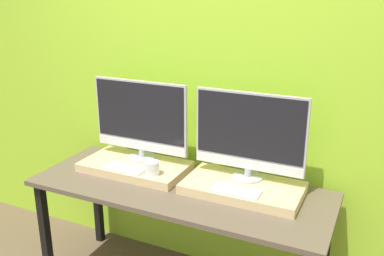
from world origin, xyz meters
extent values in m
cube|color=#9ED12D|center=(0.00, 0.74, 1.30)|extent=(8.00, 0.04, 2.60)
cube|color=brown|center=(0.00, 0.33, 0.74)|extent=(1.79, 0.67, 0.03)
cube|color=black|center=(-0.84, 0.06, 0.36)|extent=(0.05, 0.05, 0.73)
cube|color=black|center=(-0.84, 0.61, 0.36)|extent=(0.05, 0.05, 0.73)
cube|color=black|center=(0.84, 0.61, 0.36)|extent=(0.05, 0.05, 0.73)
cube|color=#D6B77F|center=(-0.36, 0.43, 0.78)|extent=(0.68, 0.37, 0.05)
cylinder|color=#B2B2B7|center=(-0.36, 0.51, 0.82)|extent=(0.18, 0.18, 0.01)
cylinder|color=#B2B2B7|center=(-0.36, 0.51, 0.85)|extent=(0.04, 0.04, 0.05)
cube|color=#B2B2B7|center=(-0.36, 0.51, 1.10)|extent=(0.66, 0.02, 0.46)
cube|color=black|center=(-0.36, 0.50, 1.13)|extent=(0.63, 0.00, 0.37)
cube|color=silver|center=(-0.36, 0.50, 0.90)|extent=(0.65, 0.00, 0.06)
cube|color=silver|center=(-0.36, 0.31, 0.82)|extent=(0.27, 0.12, 0.01)
cube|color=#B2B2B7|center=(-0.36, 0.31, 0.82)|extent=(0.26, 0.11, 0.00)
cylinder|color=white|center=(-0.17, 0.31, 0.85)|extent=(0.09, 0.09, 0.08)
cube|color=#D6B77F|center=(0.36, 0.43, 0.78)|extent=(0.68, 0.37, 0.05)
cylinder|color=#B2B2B7|center=(0.36, 0.51, 0.82)|extent=(0.18, 0.18, 0.01)
cylinder|color=#B2B2B7|center=(0.36, 0.51, 0.85)|extent=(0.04, 0.04, 0.05)
cube|color=#B2B2B7|center=(0.36, 0.51, 1.10)|extent=(0.66, 0.02, 0.46)
cube|color=black|center=(0.36, 0.50, 1.13)|extent=(0.63, 0.00, 0.37)
cube|color=silver|center=(0.36, 0.50, 0.90)|extent=(0.65, 0.00, 0.06)
cube|color=silver|center=(0.36, 0.31, 0.82)|extent=(0.27, 0.12, 0.01)
cube|color=#B2B2B7|center=(0.36, 0.31, 0.82)|extent=(0.26, 0.11, 0.00)
camera|label=1|loc=(1.05, -1.71, 1.89)|focal=40.00mm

